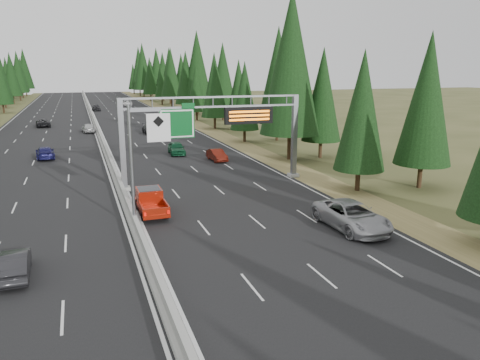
# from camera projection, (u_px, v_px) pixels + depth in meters

# --- Properties ---
(road) EXTENTS (32.00, 260.00, 0.08)m
(road) POSITION_uv_depth(u_px,v_px,m) (97.00, 128.00, 81.17)
(road) COLOR black
(road) RESTS_ON ground
(shoulder_right) EXTENTS (3.60, 260.00, 0.06)m
(shoulder_right) POSITION_uv_depth(u_px,v_px,m) (196.00, 124.00, 86.85)
(shoulder_right) COLOR olive
(shoulder_right) RESTS_ON ground
(median_barrier) EXTENTS (0.70, 260.00, 0.85)m
(median_barrier) POSITION_uv_depth(u_px,v_px,m) (97.00, 126.00, 81.08)
(median_barrier) COLOR gray
(median_barrier) RESTS_ON road
(sign_gantry) EXTENTS (16.75, 0.98, 7.80)m
(sign_gantry) POSITION_uv_depth(u_px,v_px,m) (221.00, 126.00, 41.35)
(sign_gantry) COLOR slate
(sign_gantry) RESTS_ON road
(hov_sign_pole) EXTENTS (2.80, 0.50, 8.00)m
(hov_sign_pole) POSITION_uv_depth(u_px,v_px,m) (140.00, 157.00, 29.71)
(hov_sign_pole) COLOR slate
(hov_sign_pole) RESTS_ON road
(tree_row_right) EXTENTS (11.65, 241.25, 18.81)m
(tree_row_right) POSITION_uv_depth(u_px,v_px,m) (221.00, 74.00, 83.38)
(tree_row_right) COLOR black
(tree_row_right) RESTS_ON ground
(silver_minivan) EXTENTS (3.05, 6.30, 1.73)m
(silver_minivan) POSITION_uv_depth(u_px,v_px,m) (352.00, 216.00, 30.25)
(silver_minivan) COLOR #98989C
(silver_minivan) RESTS_ON road
(red_pickup) EXTENTS (1.82, 5.11, 1.66)m
(red_pickup) POSITION_uv_depth(u_px,v_px,m) (150.00, 200.00, 33.76)
(red_pickup) COLOR black
(red_pickup) RESTS_ON road
(car_ahead_green) EXTENTS (2.03, 4.50, 1.50)m
(car_ahead_green) POSITION_uv_depth(u_px,v_px,m) (177.00, 148.00, 56.51)
(car_ahead_green) COLOR #12512D
(car_ahead_green) RESTS_ON road
(car_ahead_dkred) EXTENTS (1.58, 4.00, 1.30)m
(car_ahead_dkred) POSITION_uv_depth(u_px,v_px,m) (217.00, 155.00, 52.52)
(car_ahead_dkred) COLOR #55140C
(car_ahead_dkred) RESTS_ON road
(car_ahead_dkgrey) EXTENTS (2.16, 5.09, 1.47)m
(car_ahead_dkgrey) POSITION_uv_depth(u_px,v_px,m) (150.00, 129.00, 74.31)
(car_ahead_dkgrey) COLOR black
(car_ahead_dkgrey) RESTS_ON road
(car_ahead_white) EXTENTS (2.94, 5.72, 1.54)m
(car_ahead_white) POSITION_uv_depth(u_px,v_px,m) (127.00, 103.00, 128.98)
(car_ahead_white) COLOR white
(car_ahead_white) RESTS_ON road
(car_ahead_far) EXTENTS (2.03, 4.53, 1.51)m
(car_ahead_far) POSITION_uv_depth(u_px,v_px,m) (96.00, 108.00, 114.21)
(car_ahead_far) COLOR black
(car_ahead_far) RESTS_ON road
(car_onc_near) EXTENTS (1.59, 4.13, 1.34)m
(car_onc_near) POSITION_uv_depth(u_px,v_px,m) (14.00, 264.00, 23.26)
(car_onc_near) COLOR black
(car_onc_near) RESTS_ON road
(car_onc_blue) EXTENTS (2.36, 4.93, 1.39)m
(car_onc_blue) POSITION_uv_depth(u_px,v_px,m) (45.00, 153.00, 53.78)
(car_onc_blue) COLOR #17164F
(car_onc_blue) RESTS_ON road
(car_onc_white) EXTENTS (2.14, 4.49, 1.48)m
(car_onc_white) POSITION_uv_depth(u_px,v_px,m) (88.00, 128.00, 75.67)
(car_onc_white) COLOR #B6B6B6
(car_onc_white) RESTS_ON road
(car_onc_far) EXTENTS (2.75, 5.12, 1.37)m
(car_onc_far) POSITION_uv_depth(u_px,v_px,m) (43.00, 123.00, 82.96)
(car_onc_far) COLOR black
(car_onc_far) RESTS_ON road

